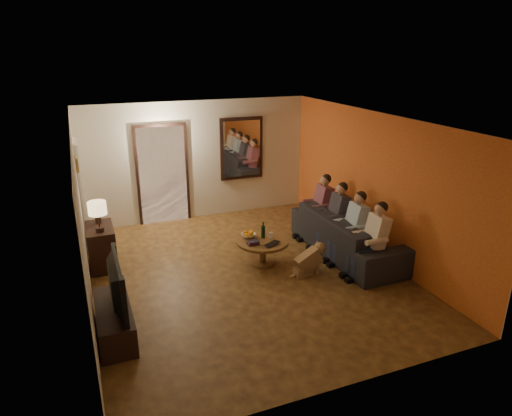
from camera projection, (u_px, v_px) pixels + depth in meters
name	position (u px, v px, depth m)	size (l,w,h in m)	color
floor	(246.00, 273.00, 7.82)	(5.00, 6.00, 0.01)	#442812
ceiling	(245.00, 121.00, 6.95)	(5.00, 6.00, 0.01)	white
back_wall	(198.00, 161.00, 10.01)	(5.00, 0.02, 2.60)	beige
front_wall	(345.00, 288.00, 4.75)	(5.00, 0.02, 2.60)	beige
left_wall	(82.00, 222.00, 6.52)	(0.02, 6.00, 2.60)	beige
right_wall	(375.00, 185.00, 8.25)	(0.02, 6.00, 2.60)	beige
orange_accent	(375.00, 185.00, 8.24)	(0.01, 6.00, 2.60)	#CD5A23
kitchen_doorway	(163.00, 175.00, 9.80)	(1.00, 0.06, 2.10)	#FFE0A5
door_trim	(163.00, 176.00, 9.79)	(1.12, 0.04, 2.22)	black
fridge_glimpse	(175.00, 181.00, 9.94)	(0.45, 0.03, 1.70)	silver
mirror_frame	(242.00, 148.00, 10.25)	(1.00, 0.05, 1.40)	black
mirror_glass	(242.00, 149.00, 10.23)	(0.86, 0.02, 1.26)	white
white_door	(82.00, 195.00, 8.64)	(0.06, 0.85, 2.04)	white
framed_art	(77.00, 164.00, 7.48)	(0.03, 0.28, 0.24)	#B28C33
art_canvas	(78.00, 164.00, 7.49)	(0.01, 0.22, 0.18)	brown
dresser	(102.00, 247.00, 7.97)	(0.45, 0.83, 0.74)	black
table_lamp	(98.00, 217.00, 7.56)	(0.30, 0.30, 0.54)	beige
flower_vase	(97.00, 211.00, 7.96)	(0.14, 0.14, 0.44)	#AF1912
tv_stand	(115.00, 321.00, 6.09)	(0.45, 1.26, 0.42)	black
tv	(110.00, 285.00, 5.91)	(0.15, 1.17, 0.67)	black
sofa	(348.00, 234.00, 8.45)	(1.03, 2.63, 0.77)	black
person_a	(373.00, 243.00, 7.56)	(0.60, 0.40, 1.20)	tan
person_b	(353.00, 230.00, 8.08)	(0.60, 0.40, 1.20)	tan
person_c	(335.00, 219.00, 8.61)	(0.60, 0.40, 1.20)	tan
person_d	(320.00, 209.00, 9.13)	(0.60, 0.40, 1.20)	tan
dog	(308.00, 259.00, 7.70)	(0.56, 0.24, 0.56)	#A3814B
coffee_table	(263.00, 252.00, 8.10)	(0.93, 0.93, 0.45)	brown
bowl	(249.00, 236.00, 8.14)	(0.26, 0.26, 0.06)	white
oranges	(249.00, 232.00, 8.12)	(0.20, 0.20, 0.08)	orange
wine_bottle	(263.00, 230.00, 8.08)	(0.07, 0.07, 0.31)	black
wine_glass	(271.00, 235.00, 8.11)	(0.06, 0.06, 0.10)	silver
book_stack	(253.00, 242.00, 7.85)	(0.20, 0.15, 0.07)	black
laptop	(274.00, 245.00, 7.81)	(0.33, 0.21, 0.03)	black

